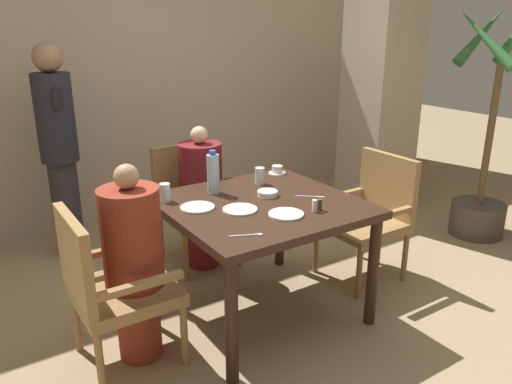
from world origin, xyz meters
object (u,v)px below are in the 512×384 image
at_px(diner_in_left_chair, 134,263).
at_px(standing_host, 59,147).
at_px(chair_far_side, 193,199).
at_px(diner_in_far_chair, 201,196).
at_px(plate_main_right, 197,207).
at_px(plate_main_left, 240,210).
at_px(chair_right_side, 371,212).
at_px(chair_left_side, 109,283).
at_px(bowl_small, 268,193).
at_px(plate_dessert_center, 286,214).
at_px(potted_palm, 486,167).
at_px(water_bottle, 213,173).
at_px(teacup_with_saucer, 277,170).
at_px(glass_tall_near, 260,176).
at_px(glass_tall_mid, 165,193).

bearing_deg(diner_in_left_chair, standing_host, 89.77).
bearing_deg(chair_far_side, diner_in_far_chair, -90.00).
bearing_deg(plate_main_right, plate_main_left, -41.21).
bearing_deg(plate_main_left, chair_right_side, 2.59).
bearing_deg(standing_host, chair_left_side, -95.35).
distance_m(diner_in_left_chair, plate_main_left, 0.67).
height_order(chair_far_side, bowl_small, chair_far_side).
height_order(chair_left_side, plate_dessert_center, chair_left_side).
distance_m(potted_palm, plate_dessert_center, 2.34).
bearing_deg(bowl_small, potted_palm, -2.06).
distance_m(diner_in_left_chair, plate_main_right, 0.50).
xyz_separation_m(plate_main_left, water_bottle, (0.03, 0.37, 0.12)).
xyz_separation_m(standing_host, plate_main_left, (0.63, -1.63, -0.13)).
xyz_separation_m(diner_in_far_chair, teacup_with_saucer, (0.44, -0.37, 0.22)).
bearing_deg(potted_palm, glass_tall_near, 171.48).
height_order(chair_far_side, glass_tall_near, chair_far_side).
bearing_deg(glass_tall_mid, chair_right_side, -13.02).
bearing_deg(standing_host, water_bottle, -62.53).
bearing_deg(plate_dessert_center, teacup_with_saucer, 57.99).
distance_m(diner_in_far_chair, plate_main_left, 0.90).
bearing_deg(plate_main_right, diner_in_left_chair, -165.42).
distance_m(plate_main_right, bowl_small, 0.47).
bearing_deg(chair_far_side, water_bottle, -103.86).
relative_size(plate_dessert_center, bowl_small, 1.59).
bearing_deg(glass_tall_mid, chair_far_side, 51.80).
xyz_separation_m(teacup_with_saucer, water_bottle, (-0.59, -0.12, 0.11)).
relative_size(diner_in_left_chair, glass_tall_near, 9.95).
relative_size(chair_far_side, bowl_small, 7.07).
bearing_deg(diner_in_left_chair, plate_main_right, 14.58).
xyz_separation_m(plate_dessert_center, bowl_small, (0.10, 0.33, 0.01)).
distance_m(chair_far_side, plate_main_left, 1.05).
height_order(chair_left_side, water_bottle, water_bottle).
relative_size(potted_palm, plate_main_left, 10.20).
relative_size(plate_main_left, glass_tall_near, 1.79).
bearing_deg(diner_in_left_chair, chair_left_side, 180.00).
relative_size(teacup_with_saucer, water_bottle, 0.45).
distance_m(chair_right_side, glass_tall_near, 0.89).
bearing_deg(teacup_with_saucer, plate_main_left, -141.45).
height_order(chair_left_side, chair_right_side, same).
bearing_deg(chair_right_side, diner_in_far_chair, 140.07).
bearing_deg(standing_host, plate_dessert_center, -66.15).
height_order(diner_in_left_chair, standing_host, standing_host).
relative_size(bowl_small, glass_tall_near, 1.13).
height_order(chair_left_side, diner_in_far_chair, diner_in_far_chair).
distance_m(plate_main_left, plate_main_right, 0.25).
height_order(plate_dessert_center, glass_tall_mid, glass_tall_mid).
xyz_separation_m(chair_left_side, chair_far_side, (0.96, 0.95, 0.00)).
height_order(chair_left_side, potted_palm, potted_palm).
relative_size(chair_left_side, chair_far_side, 1.00).
relative_size(chair_right_side, plate_main_left, 4.46).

